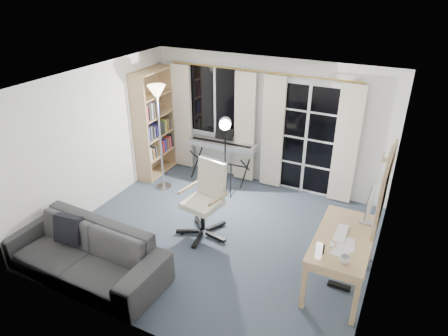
# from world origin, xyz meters

# --- Properties ---
(floor) EXTENTS (4.50, 4.00, 0.02)m
(floor) POSITION_xyz_m (0.00, 0.00, -0.01)
(floor) COLOR #333E4A
(floor) RESTS_ON ground
(window) EXTENTS (1.20, 0.08, 1.40)m
(window) POSITION_xyz_m (-1.05, 1.97, 1.50)
(window) COLOR white
(window) RESTS_ON floor
(french_door) EXTENTS (1.32, 0.09, 2.11)m
(french_door) POSITION_xyz_m (0.75, 1.97, 1.03)
(french_door) COLOR white
(french_door) RESTS_ON floor
(curtains) EXTENTS (3.60, 0.07, 2.13)m
(curtains) POSITION_xyz_m (-0.14, 1.88, 1.09)
(curtains) COLOR gold
(curtains) RESTS_ON floor
(bookshelf) EXTENTS (0.37, 0.99, 2.10)m
(bookshelf) POSITION_xyz_m (-2.13, 1.38, 0.99)
(bookshelf) COLOR #A48056
(bookshelf) RESTS_ON floor
(torchiere_lamp) EXTENTS (0.32, 0.32, 1.97)m
(torchiere_lamp) POSITION_xyz_m (-1.63, 0.91, 1.59)
(torchiere_lamp) COLOR #B2B2B7
(torchiere_lamp) RESTS_ON floor
(keyboard_piano) EXTENTS (1.36, 0.69, 0.97)m
(keyboard_piano) POSITION_xyz_m (-0.78, 1.70, 0.74)
(keyboard_piano) COLOR black
(keyboard_piano) RESTS_ON floor
(studio_light) EXTENTS (0.35, 0.36, 1.54)m
(studio_light) POSITION_xyz_m (-0.44, 1.14, 1.24)
(studio_light) COLOR black
(studio_light) RESTS_ON floor
(office_chair) EXTENTS (0.81, 0.81, 1.18)m
(office_chair) POSITION_xyz_m (-0.21, 0.08, 0.69)
(office_chair) COLOR black
(office_chair) RESTS_ON floor
(desk) EXTENTS (0.69, 1.36, 0.73)m
(desk) POSITION_xyz_m (1.88, -0.20, 0.64)
(desk) COLOR tan
(desk) RESTS_ON floor
(monitor) EXTENTS (0.18, 0.52, 0.46)m
(monitor) POSITION_xyz_m (2.08, 0.25, 1.00)
(monitor) COLOR silver
(monitor) RESTS_ON desk
(desk_clutter) EXTENTS (0.42, 0.83, 0.92)m
(desk_clutter) POSITION_xyz_m (1.82, -0.43, 0.57)
(desk_clutter) COLOR white
(desk_clutter) RESTS_ON desk
(mug) EXTENTS (0.12, 0.09, 0.12)m
(mug) POSITION_xyz_m (1.98, -0.70, 0.79)
(mug) COLOR silver
(mug) RESTS_ON desk
(wall_mirror) EXTENTS (0.04, 0.94, 0.74)m
(wall_mirror) POSITION_xyz_m (2.22, -0.35, 1.55)
(wall_mirror) COLOR #A48056
(wall_mirror) RESTS_ON floor
(framed_print) EXTENTS (0.03, 0.42, 0.32)m
(framed_print) POSITION_xyz_m (2.23, 0.55, 1.60)
(framed_print) COLOR #A48056
(framed_print) RESTS_ON floor
(wall_shelf) EXTENTS (0.16, 0.30, 0.18)m
(wall_shelf) POSITION_xyz_m (2.16, 1.05, 1.41)
(wall_shelf) COLOR #A48056
(wall_shelf) RESTS_ON floor
(sofa) EXTENTS (2.35, 0.76, 0.91)m
(sofa) POSITION_xyz_m (-1.24, -1.55, 0.46)
(sofa) COLOR #2A292C
(sofa) RESTS_ON floor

